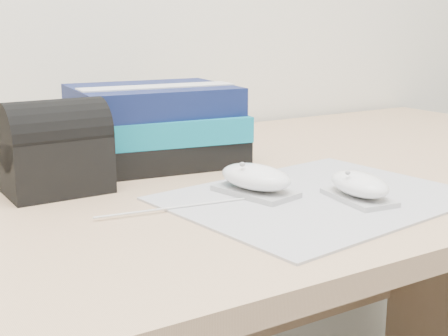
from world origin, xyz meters
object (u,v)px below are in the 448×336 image
mouse_rear (255,180)px  mouse_front (359,186)px  book_stack (155,125)px  desk (224,292)px  pouch (55,148)px

mouse_rear → mouse_front: bearing=-43.5°
mouse_front → book_stack: (-0.13, 0.36, 0.04)m
desk → mouse_front: mouse_front is taller
mouse_front → pouch: size_ratio=0.79×
desk → mouse_front: bearing=-82.6°
mouse_front → desk: bearing=97.4°
pouch → desk: bearing=4.7°
mouse_rear → desk: bearing=71.1°
mouse_rear → pouch: pouch is taller
desk → mouse_rear: size_ratio=12.55×
desk → book_stack: size_ratio=5.38×
mouse_rear → mouse_front: size_ratio=1.15×
desk → pouch: pouch is taller
mouse_front → pouch: 0.42m
book_stack → desk: bearing=-41.1°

